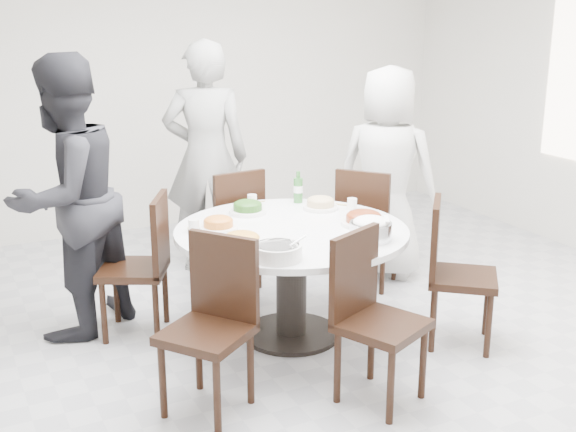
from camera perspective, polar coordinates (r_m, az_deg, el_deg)
name	(u,v)px	position (r m, az deg, el deg)	size (l,w,h in m)	color
floor	(319,340)	(4.84, 2.47, -9.74)	(6.00, 6.00, 0.01)	#B8B9BE
wall_back	(170,84)	(7.15, -9.32, 10.25)	(6.00, 0.01, 2.80)	silver
dining_table	(291,283)	(4.74, 0.27, -5.32)	(1.50, 1.50, 0.75)	white
chair_ne	(369,226)	(5.64, 6.41, -0.81)	(0.42, 0.42, 0.95)	black
chair_n	(228,228)	(5.59, -4.73, -0.92)	(0.42, 0.42, 0.95)	black
chair_nw	(133,266)	(4.86, -12.13, -3.89)	(0.42, 0.42, 0.95)	black
chair_sw	(206,330)	(3.88, -6.51, -8.92)	(0.42, 0.42, 0.95)	black
chair_s	(382,321)	(3.98, 7.45, -8.26)	(0.42, 0.42, 0.95)	black
chair_se	(463,274)	(4.74, 13.68, -4.51)	(0.42, 0.42, 0.95)	black
diner_right	(387,173)	(5.78, 7.81, 3.37)	(0.83, 0.54, 1.69)	silver
diner_middle	(206,158)	(5.89, -6.49, 4.61)	(0.69, 0.45, 1.88)	black
diner_left	(67,199)	(4.87, -17.08, 1.33)	(0.90, 0.70, 1.85)	black
dish_greens	(248,209)	(4.95, -3.21, 0.57)	(0.25, 0.25, 0.07)	white
dish_pale	(321,205)	(5.05, 2.59, 0.90)	(0.24, 0.24, 0.07)	white
dish_orange	(218,225)	(4.59, -5.52, -0.73)	(0.24, 0.24, 0.07)	white
dish_redbrown	(364,220)	(4.70, 6.00, -0.29)	(0.30, 0.30, 0.07)	white
dish_tofu	(242,242)	(4.25, -3.68, -2.06)	(0.28, 0.28, 0.07)	white
rice_bowl	(371,231)	(4.40, 6.55, -1.20)	(0.26, 0.26, 0.11)	silver
soup_bowl	(277,252)	(4.05, -0.85, -2.85)	(0.28, 0.28, 0.09)	white
beverage_bottle	(298,187)	(5.20, 0.81, 2.31)	(0.07, 0.07, 0.23)	#2B692A
tea_cups	(255,200)	(5.15, -2.59, 1.28)	(0.07, 0.07, 0.08)	white
chopsticks	(246,204)	(5.18, -3.33, 0.97)	(0.24, 0.04, 0.01)	tan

